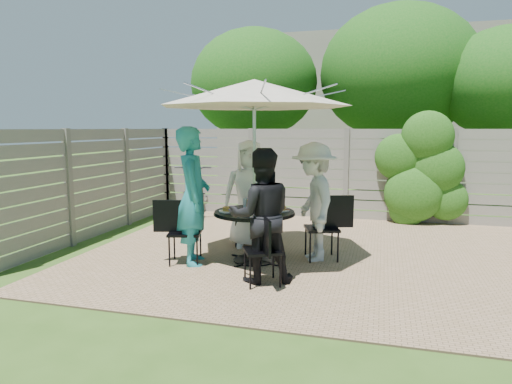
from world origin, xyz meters
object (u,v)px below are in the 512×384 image
(plate_front, at_px, (257,214))
(syrup_jug, at_px, (250,205))
(person_right, at_px, (314,202))
(glass_front, at_px, (264,209))
(plate_left, at_px, (228,210))
(person_left, at_px, (193,196))
(glass_back, at_px, (245,203))
(coffee_cup, at_px, (260,204))
(patio_table, at_px, (254,227))
(glass_right, at_px, (272,205))
(plate_right, at_px, (280,209))
(chair_front, at_px, (262,264))
(chair_left, at_px, (184,245))
(plate_back, at_px, (252,205))
(person_front, at_px, (261,216))
(person_back, at_px, (249,194))
(chair_back, at_px, (249,226))
(umbrella, at_px, (254,93))
(bicycle, at_px, (196,190))
(chair_right, at_px, (323,241))

(plate_front, xyz_separation_m, syrup_jug, (-0.21, 0.36, 0.06))
(person_right, height_order, glass_front, person_right)
(plate_left, bearing_deg, person_left, -158.64)
(glass_back, relative_size, coffee_cup, 1.17)
(patio_table, height_order, person_left, person_left)
(patio_table, bearing_deg, glass_front, -46.64)
(plate_left, bearing_deg, coffee_cup, 46.92)
(glass_back, height_order, glass_right, same)
(person_right, relative_size, plate_right, 6.40)
(glass_front, bearing_deg, chair_front, -77.00)
(chair_left, distance_m, glass_right, 1.34)
(chair_front, distance_m, plate_back, 1.41)
(plate_right, bearing_deg, person_front, -92.09)
(person_right, distance_m, plate_back, 0.91)
(chair_left, relative_size, syrup_jug, 5.56)
(person_back, height_order, glass_front, person_back)
(patio_table, xyz_separation_m, person_left, (-0.77, -0.30, 0.44))
(person_front, xyz_separation_m, glass_right, (-0.10, 0.97, -0.02))
(chair_back, bearing_deg, umbrella, 1.87)
(person_right, bearing_deg, umbrella, -90.00)
(chair_left, xyz_separation_m, glass_front, (1.09, 0.15, 0.52))
(umbrella, distance_m, bicycle, 4.09)
(chair_right, relative_size, coffee_cup, 7.70)
(plate_left, height_order, plate_right, same)
(syrup_jug, bearing_deg, chair_left, -155.58)
(glass_front, height_order, syrup_jug, syrup_jug)
(plate_left, xyz_separation_m, glass_front, (0.53, -0.07, 0.05))
(person_right, bearing_deg, plate_back, -113.45)
(chair_front, distance_m, coffee_cup, 1.30)
(patio_table, distance_m, glass_right, 0.40)
(plate_left, xyz_separation_m, bicycle, (-1.81, 3.14, -0.19))
(patio_table, xyz_separation_m, glass_back, (-0.19, 0.20, 0.29))
(chair_back, distance_m, chair_front, 1.93)
(person_left, bearing_deg, plate_front, -113.45)
(chair_back, bearing_deg, person_left, -38.77)
(person_front, relative_size, syrup_jug, 10.14)
(chair_back, distance_m, syrup_jug, 1.05)
(umbrella, xyz_separation_m, plate_right, (0.34, 0.13, -1.56))
(coffee_cup, bearing_deg, person_back, 120.67)
(person_left, xyz_separation_m, bicycle, (-1.38, 3.31, -0.39))
(glass_front, height_order, coffee_cup, glass_front)
(person_left, xyz_separation_m, plate_front, (0.90, -0.03, -0.19))
(person_back, distance_m, chair_front, 1.89)
(chair_right, bearing_deg, glass_front, 19.46)
(person_left, relative_size, chair_right, 2.03)
(person_front, distance_m, glass_right, 0.97)
(umbrella, xyz_separation_m, syrup_jug, (-0.07, 0.02, -1.51))
(glass_front, xyz_separation_m, glass_right, (0.01, 0.40, 0.00))
(person_back, height_order, plate_left, person_back)
(person_back, relative_size, chair_left, 1.88)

